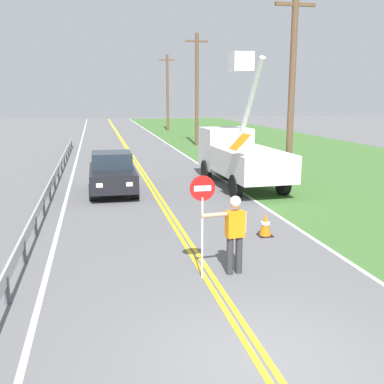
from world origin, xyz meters
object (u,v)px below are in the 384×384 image
stop_sign_paddle (202,204)px  traffic_cone_lead (265,225)px  utility_pole_far (167,92)px  oncoming_sedan_nearest (112,173)px  utility_bucket_truck (239,154)px  utility_pole_mid (197,88)px  flagger_worker (234,230)px  utility_pole_near (292,87)px

stop_sign_paddle → traffic_cone_lead: 3.89m
utility_pole_far → oncoming_sedan_nearest: bearing=-102.8°
utility_bucket_truck → utility_pole_mid: 17.10m
flagger_worker → stop_sign_paddle: size_ratio=0.78×
utility_pole_mid → oncoming_sedan_nearest: bearing=-113.3°
flagger_worker → utility_pole_near: 11.44m
flagger_worker → utility_pole_mid: utility_pole_mid is taller
flagger_worker → utility_pole_near: (5.47, 9.49, 3.31)m
flagger_worker → oncoming_sedan_nearest: 9.83m
flagger_worker → utility_pole_mid: size_ratio=0.21×
utility_pole_near → traffic_cone_lead: utility_pole_near is taller
oncoming_sedan_nearest → utility_pole_mid: bearing=66.7°
flagger_worker → utility_pole_far: (5.34, 43.34, 3.40)m
stop_sign_paddle → utility_pole_mid: (5.89, 27.00, 2.86)m
stop_sign_paddle → traffic_cone_lead: (2.51, 2.64, -1.37)m
utility_pole_near → flagger_worker: bearing=-120.0°
utility_bucket_truck → oncoming_sedan_nearest: bearing=-173.3°
utility_pole_mid → utility_pole_far: size_ratio=1.03×
flagger_worker → utility_pole_far: 43.80m
utility_pole_far → utility_pole_near: bearing=-89.8°
utility_pole_far → flagger_worker: bearing=-97.0°
stop_sign_paddle → utility_pole_mid: utility_pole_mid is taller
flagger_worker → traffic_cone_lead: size_ratio=2.61×
utility_pole_near → stop_sign_paddle: bearing=-123.1°
flagger_worker → utility_bucket_truck: utility_bucket_truck is taller
stop_sign_paddle → oncoming_sedan_nearest: bearing=99.4°
oncoming_sedan_nearest → utility_pole_mid: size_ratio=0.47×
flagger_worker → oncoming_sedan_nearest: size_ratio=0.44×
utility_bucket_truck → utility_pole_mid: (1.76, 16.71, 3.14)m
utility_pole_mid → traffic_cone_lead: 24.96m
utility_bucket_truck → utility_pole_near: (2.10, -0.72, 2.93)m
oncoming_sedan_nearest → traffic_cone_lead: bearing=-59.6°
utility_pole_mid → traffic_cone_lead: (-3.38, -24.37, -4.23)m
utility_pole_near → utility_pole_mid: 17.44m
oncoming_sedan_nearest → utility_pole_far: (7.69, 33.80, 3.61)m
utility_bucket_truck → traffic_cone_lead: (-1.62, -7.65, -1.09)m
stop_sign_paddle → utility_pole_far: utility_pole_far is taller
utility_pole_near → utility_pole_far: size_ratio=0.98×
utility_pole_near → utility_pole_far: utility_pole_far is taller
oncoming_sedan_nearest → utility_pole_mid: utility_pole_mid is taller
stop_sign_paddle → utility_bucket_truck: size_ratio=0.34×
utility_bucket_truck → utility_pole_far: (1.98, 33.13, 3.02)m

